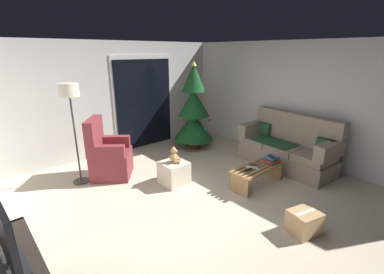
% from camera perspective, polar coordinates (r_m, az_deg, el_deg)
% --- Properties ---
extents(ground_plane, '(7.00, 7.00, 0.00)m').
position_cam_1_polar(ground_plane, '(4.35, 2.17, -13.99)').
color(ground_plane, beige).
extents(wall_back, '(5.72, 0.12, 2.50)m').
position_cam_1_polar(wall_back, '(6.36, -17.10, 7.61)').
color(wall_back, beige).
rests_on(wall_back, ground).
extents(wall_right, '(0.12, 6.00, 2.50)m').
position_cam_1_polar(wall_right, '(6.12, 22.35, 6.70)').
color(wall_right, beige).
rests_on(wall_right, ground).
extents(patio_door_frame, '(1.60, 0.02, 2.20)m').
position_cam_1_polar(patio_door_frame, '(6.71, -10.09, 7.31)').
color(patio_door_frame, silver).
rests_on(patio_door_frame, ground).
extents(patio_door_glass, '(1.50, 0.02, 2.10)m').
position_cam_1_polar(patio_door_glass, '(6.71, -9.99, 6.88)').
color(patio_door_glass, black).
rests_on(patio_door_glass, ground).
extents(couch, '(0.92, 1.99, 1.08)m').
position_cam_1_polar(couch, '(5.83, 19.56, -2.17)').
color(couch, gray).
rests_on(couch, ground).
extents(coffee_table, '(1.10, 0.40, 0.36)m').
position_cam_1_polar(coffee_table, '(4.93, 13.78, -7.26)').
color(coffee_table, '#9E7547').
rests_on(coffee_table, ground).
extents(remote_black, '(0.16, 0.07, 0.02)m').
position_cam_1_polar(remote_black, '(4.67, 11.83, -6.80)').
color(remote_black, black).
rests_on(remote_black, coffee_table).
extents(remote_graphite, '(0.10, 0.16, 0.02)m').
position_cam_1_polar(remote_graphite, '(4.88, 12.96, -5.79)').
color(remote_graphite, '#333338').
rests_on(remote_graphite, coffee_table).
extents(remote_silver, '(0.14, 0.14, 0.02)m').
position_cam_1_polar(remote_silver, '(4.75, 13.58, -6.53)').
color(remote_silver, '#ADADB2').
rests_on(remote_silver, coffee_table).
extents(remote_white, '(0.11, 0.16, 0.02)m').
position_cam_1_polar(remote_white, '(4.79, 12.27, -6.23)').
color(remote_white, silver).
rests_on(remote_white, coffee_table).
extents(book_stack, '(0.27, 0.24, 0.12)m').
position_cam_1_polar(book_stack, '(5.05, 16.55, -4.63)').
color(book_stack, '#4C4C51').
rests_on(book_stack, coffee_table).
extents(cell_phone, '(0.12, 0.16, 0.01)m').
position_cam_1_polar(cell_phone, '(5.02, 16.44, -3.96)').
color(cell_phone, black).
rests_on(cell_phone, book_stack).
extents(christmas_tree, '(0.95, 0.95, 2.08)m').
position_cam_1_polar(christmas_tree, '(6.45, 0.33, 5.51)').
color(christmas_tree, '#4C1E19').
rests_on(christmas_tree, ground).
extents(armchair, '(0.96, 0.96, 1.13)m').
position_cam_1_polar(armchair, '(5.30, -17.24, -3.90)').
color(armchair, maroon).
rests_on(armchair, ground).
extents(floor_lamp, '(0.32, 0.32, 1.78)m').
position_cam_1_polar(floor_lamp, '(4.95, -24.32, 7.13)').
color(floor_lamp, '#2D2D30').
rests_on(floor_lamp, ground).
extents(television, '(0.21, 0.84, 0.61)m').
position_cam_1_polar(television, '(2.40, -35.00, -16.24)').
color(television, black).
rests_on(television, media_shelf).
extents(ottoman, '(0.44, 0.44, 0.41)m').
position_cam_1_polar(ottoman, '(4.88, -3.82, -7.55)').
color(ottoman, beige).
rests_on(ottoman, ground).
extents(teddy_bear_honey, '(0.21, 0.21, 0.29)m').
position_cam_1_polar(teddy_bear_honey, '(4.75, -3.77, -4.03)').
color(teddy_bear_honey, tan).
rests_on(teddy_bear_honey, ottoman).
extents(cardboard_box_taped_mid_floor, '(0.44, 0.41, 0.31)m').
position_cam_1_polar(cardboard_box_taped_mid_floor, '(3.97, 22.58, -16.30)').
color(cardboard_box_taped_mid_floor, tan).
rests_on(cardboard_box_taped_mid_floor, ground).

